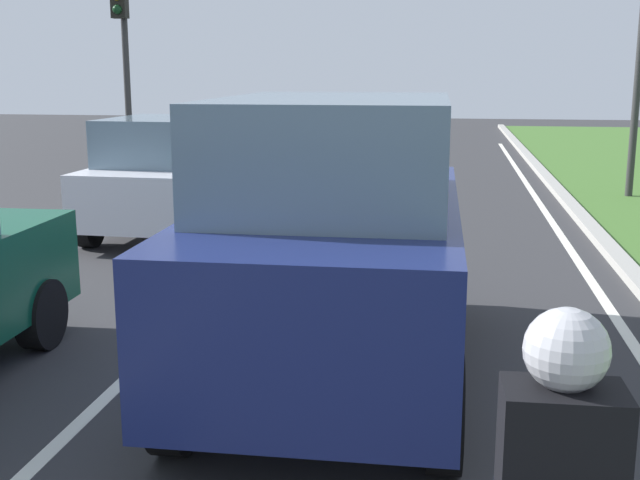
% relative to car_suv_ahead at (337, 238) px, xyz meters
% --- Properties ---
extents(ground_plane, '(60.00, 60.00, 0.00)m').
position_rel_car_suv_ahead_xyz_m(ground_plane, '(-0.99, 5.61, -1.17)').
color(ground_plane, '#2D2D30').
extents(lane_line_center, '(0.12, 32.00, 0.01)m').
position_rel_car_suv_ahead_xyz_m(lane_line_center, '(-1.69, 5.61, -1.16)').
color(lane_line_center, silver).
rests_on(lane_line_center, ground).
extents(lane_line_right_edge, '(0.12, 32.00, 0.01)m').
position_rel_car_suv_ahead_xyz_m(lane_line_right_edge, '(2.61, 5.61, -1.16)').
color(lane_line_right_edge, silver).
rests_on(lane_line_right_edge, ground).
extents(curb_right, '(0.24, 48.00, 0.12)m').
position_rel_car_suv_ahead_xyz_m(curb_right, '(3.11, 5.61, -1.11)').
color(curb_right, '#9E9B93').
rests_on(curb_right, ground).
extents(car_suv_ahead, '(2.01, 4.52, 2.28)m').
position_rel_car_suv_ahead_xyz_m(car_suv_ahead, '(0.00, 0.00, 0.00)').
color(car_suv_ahead, navy).
rests_on(car_suv_ahead, ground).
extents(car_hatchback_far, '(1.83, 3.75, 1.78)m').
position_rel_car_suv_ahead_xyz_m(car_hatchback_far, '(-3.35, 5.44, -0.28)').
color(car_hatchback_far, silver).
rests_on(car_hatchback_far, ground).
extents(rider_person, '(0.51, 0.41, 1.16)m').
position_rel_car_suv_ahead_xyz_m(rider_person, '(1.26, -3.66, 0.02)').
color(rider_person, black).
rests_on(rider_person, ground).
extents(traffic_light_overhead_left, '(0.32, 0.50, 4.61)m').
position_rel_car_suv_ahead_xyz_m(traffic_light_overhead_left, '(-6.04, 10.41, 1.99)').
color(traffic_light_overhead_left, '#2D2D2D').
rests_on(traffic_light_overhead_left, ground).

